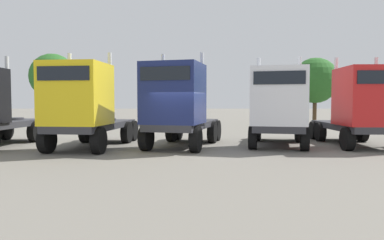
% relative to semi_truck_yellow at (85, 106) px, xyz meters
% --- Properties ---
extents(ground, '(200.00, 200.00, 0.00)m').
position_rel_semi_truck_yellow_xyz_m(ground, '(4.27, -0.77, -1.95)').
color(ground, slate).
extents(semi_truck_yellow, '(3.20, 6.47, 4.33)m').
position_rel_semi_truck_yellow_xyz_m(semi_truck_yellow, '(0.00, 0.00, 0.00)').
color(semi_truck_yellow, '#333338').
rests_on(semi_truck_yellow, ground).
extents(semi_truck_navy, '(3.92, 6.33, 4.38)m').
position_rel_semi_truck_yellow_xyz_m(semi_truck_navy, '(4.10, 0.48, 0.03)').
color(semi_truck_navy, '#333338').
rests_on(semi_truck_navy, ground).
extents(semi_truck_white, '(3.77, 6.16, 4.23)m').
position_rel_semi_truck_yellow_xyz_m(semi_truck_white, '(8.74, 0.86, -0.06)').
color(semi_truck_white, '#333338').
rests_on(semi_truck_white, ground).
extents(semi_truck_red, '(2.77, 6.04, 4.24)m').
position_rel_semi_truck_yellow_xyz_m(semi_truck_red, '(12.60, 0.77, -0.04)').
color(semi_truck_red, '#333338').
rests_on(semi_truck_red, ground).
extents(oak_far_left, '(4.35, 4.35, 6.75)m').
position_rel_semi_truck_yellow_xyz_m(oak_far_left, '(-8.66, 18.60, 2.61)').
color(oak_far_left, '#4C3823').
rests_on(oak_far_left, ground).
extents(oak_far_centre, '(2.84, 2.84, 4.97)m').
position_rel_semi_truck_yellow_xyz_m(oak_far_centre, '(3.11, 17.29, 1.57)').
color(oak_far_centre, '#4C3823').
rests_on(oak_far_centre, ground).
extents(oak_far_right, '(4.15, 4.15, 6.15)m').
position_rel_semi_truck_yellow_xyz_m(oak_far_right, '(16.01, 16.90, 2.12)').
color(oak_far_right, '#4C3823').
rests_on(oak_far_right, ground).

